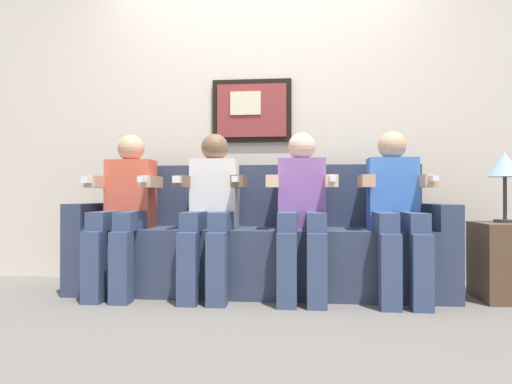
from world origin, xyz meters
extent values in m
plane|color=#66605B|center=(0.00, 0.00, 0.00)|extent=(6.48, 6.48, 0.00)
cube|color=beige|center=(0.00, 0.77, 1.30)|extent=(4.98, 0.05, 2.60)
cube|color=black|center=(-0.09, 0.72, 1.35)|extent=(0.63, 0.03, 0.50)
cube|color=maroon|center=(-0.09, 0.71, 1.35)|extent=(0.55, 0.02, 0.42)
cube|color=beige|center=(-0.14, 0.70, 1.41)|extent=(0.24, 0.02, 0.18)
cube|color=#333D56|center=(0.00, 0.29, 0.23)|extent=(2.30, 0.58, 0.45)
cube|color=#333D56|center=(0.00, 0.51, 0.68)|extent=(2.30, 0.14, 0.45)
cube|color=#333D56|center=(-1.22, 0.29, 0.31)|extent=(0.14, 0.58, 0.62)
cube|color=#333D56|center=(1.22, 0.29, 0.31)|extent=(0.14, 0.58, 0.62)
cube|color=#D8593F|center=(-0.91, 0.28, 0.69)|extent=(0.32, 0.20, 0.48)
sphere|color=tan|center=(-0.91, 0.28, 1.02)|extent=(0.19, 0.19, 0.19)
cube|color=#38476B|center=(-1.00, 0.08, 0.51)|extent=(0.12, 0.40, 0.12)
cube|color=#38476B|center=(-0.82, 0.08, 0.51)|extent=(0.12, 0.40, 0.12)
cube|color=#38476B|center=(-1.00, -0.12, 0.23)|extent=(0.12, 0.12, 0.45)
cube|color=#38476B|center=(-0.82, -0.12, 0.23)|extent=(0.12, 0.12, 0.45)
cube|color=tan|center=(-1.10, 0.16, 0.77)|extent=(0.08, 0.28, 0.08)
cube|color=tan|center=(-0.72, 0.16, 0.77)|extent=(0.08, 0.28, 0.08)
cube|color=white|center=(-0.72, 0.00, 0.78)|extent=(0.04, 0.13, 0.04)
cube|color=white|center=(-1.10, 0.00, 0.78)|extent=(0.04, 0.10, 0.04)
cube|color=white|center=(-0.30, 0.28, 0.69)|extent=(0.32, 0.20, 0.48)
sphere|color=brown|center=(-0.30, 0.28, 1.02)|extent=(0.19, 0.19, 0.19)
cube|color=#38476B|center=(-0.39, 0.08, 0.51)|extent=(0.12, 0.40, 0.12)
cube|color=#38476B|center=(-0.21, 0.08, 0.51)|extent=(0.12, 0.40, 0.12)
cube|color=#38476B|center=(-0.39, -0.12, 0.23)|extent=(0.12, 0.12, 0.45)
cube|color=#38476B|center=(-0.21, -0.12, 0.23)|extent=(0.12, 0.12, 0.45)
cube|color=brown|center=(-0.49, 0.16, 0.77)|extent=(0.08, 0.28, 0.08)
cube|color=brown|center=(-0.11, 0.16, 0.77)|extent=(0.08, 0.28, 0.08)
cube|color=white|center=(-0.11, 0.00, 0.78)|extent=(0.04, 0.13, 0.04)
cube|color=white|center=(-0.49, 0.00, 0.78)|extent=(0.04, 0.10, 0.04)
cube|color=#8C59A5|center=(0.30, 0.28, 0.69)|extent=(0.32, 0.20, 0.48)
sphere|color=beige|center=(0.30, 0.28, 1.02)|extent=(0.19, 0.19, 0.19)
cube|color=#38476B|center=(0.21, 0.08, 0.51)|extent=(0.12, 0.40, 0.12)
cube|color=#38476B|center=(0.39, 0.08, 0.51)|extent=(0.12, 0.40, 0.12)
cube|color=#38476B|center=(0.21, -0.12, 0.23)|extent=(0.12, 0.12, 0.45)
cube|color=#38476B|center=(0.39, -0.12, 0.23)|extent=(0.12, 0.12, 0.45)
cube|color=beige|center=(0.11, 0.16, 0.77)|extent=(0.08, 0.28, 0.08)
cube|color=beige|center=(0.49, 0.16, 0.77)|extent=(0.08, 0.28, 0.08)
cube|color=white|center=(0.49, 0.00, 0.78)|extent=(0.04, 0.13, 0.04)
cube|color=#3F72CC|center=(0.91, 0.28, 0.69)|extent=(0.32, 0.20, 0.48)
sphere|color=tan|center=(0.91, 0.28, 1.02)|extent=(0.19, 0.19, 0.19)
cube|color=#38476B|center=(0.82, 0.08, 0.51)|extent=(0.12, 0.40, 0.12)
cube|color=#38476B|center=(1.00, 0.08, 0.51)|extent=(0.12, 0.40, 0.12)
cube|color=#38476B|center=(0.82, -0.12, 0.23)|extent=(0.12, 0.12, 0.45)
cube|color=#38476B|center=(1.00, -0.12, 0.23)|extent=(0.12, 0.12, 0.45)
cube|color=tan|center=(0.72, 0.16, 0.77)|extent=(0.08, 0.28, 0.08)
cube|color=tan|center=(1.10, 0.16, 0.77)|extent=(0.08, 0.28, 0.08)
cube|color=white|center=(1.10, 0.00, 0.78)|extent=(0.04, 0.13, 0.04)
cube|color=brown|center=(1.64, 0.22, 0.25)|extent=(0.40, 0.40, 0.50)
cylinder|color=#333338|center=(1.63, 0.25, 0.51)|extent=(0.14, 0.14, 0.02)
cylinder|color=#333338|center=(1.63, 0.25, 0.66)|extent=(0.02, 0.02, 0.28)
cone|color=#8CB2CC|center=(1.63, 0.25, 0.88)|extent=(0.22, 0.22, 0.16)
camera|label=1|loc=(0.30, -2.89, 0.68)|focal=32.16mm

